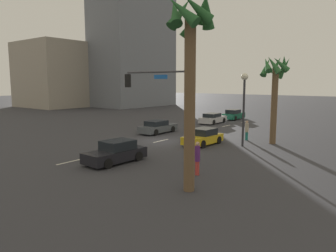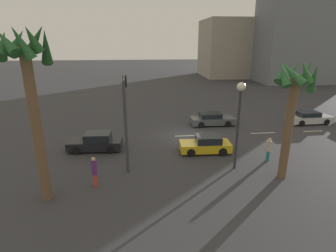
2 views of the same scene
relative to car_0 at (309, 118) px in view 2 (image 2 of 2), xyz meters
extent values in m
plane|color=#333338|center=(13.93, 2.55, -0.61)|extent=(220.00, 220.00, 0.00)
cube|color=silver|center=(1.15, 2.55, -0.61)|extent=(1.97, 0.14, 0.01)
cube|color=silver|center=(6.28, 2.55, -0.61)|extent=(2.44, 0.14, 0.01)
cube|color=silver|center=(13.84, 2.55, -0.61)|extent=(2.13, 0.14, 0.01)
cube|color=silver|center=(23.49, 2.55, -0.61)|extent=(2.11, 0.14, 0.01)
cube|color=#B7B7BC|center=(-0.06, 0.00, -0.12)|extent=(4.65, 1.89, 0.67)
cube|color=black|center=(0.22, 0.01, 0.46)|extent=(2.25, 1.61, 0.48)
cylinder|color=black|center=(-1.46, -0.87, -0.29)|extent=(0.65, 0.24, 0.64)
cylinder|color=black|center=(-1.51, 0.78, -0.29)|extent=(0.65, 0.24, 0.64)
cylinder|color=black|center=(1.39, -0.78, -0.29)|extent=(0.65, 0.24, 0.64)
cylinder|color=black|center=(1.34, 0.87, -0.29)|extent=(0.65, 0.24, 0.64)
cube|color=black|center=(21.78, 5.06, -0.11)|extent=(4.32, 2.00, 0.69)
cube|color=black|center=(21.53, 5.08, 0.54)|extent=(2.11, 1.67, 0.60)
cylinder|color=black|center=(23.13, 5.85, -0.29)|extent=(0.65, 0.25, 0.64)
cylinder|color=black|center=(23.05, 4.16, -0.29)|extent=(0.65, 0.25, 0.64)
cylinder|color=black|center=(20.51, 5.97, -0.29)|extent=(0.65, 0.25, 0.64)
cylinder|color=black|center=(20.43, 4.28, -0.29)|extent=(0.65, 0.25, 0.64)
cube|color=gold|center=(13.00, 6.44, -0.13)|extent=(4.05, 1.88, 0.65)
cube|color=black|center=(12.77, 6.45, 0.48)|extent=(1.97, 1.60, 0.56)
cylinder|color=black|center=(14.27, 7.21, -0.29)|extent=(0.65, 0.24, 0.64)
cylinder|color=black|center=(14.21, 5.57, -0.29)|extent=(0.65, 0.24, 0.64)
cylinder|color=black|center=(11.80, 7.30, -0.29)|extent=(0.65, 0.24, 0.64)
cylinder|color=black|center=(11.74, 5.67, -0.29)|extent=(0.65, 0.24, 0.64)
cube|color=#474C51|center=(10.48, -0.55, -0.12)|extent=(4.57, 1.80, 0.67)
cube|color=black|center=(10.75, -0.55, 0.46)|extent=(2.20, 1.57, 0.50)
cylinder|color=black|center=(9.07, -1.39, -0.29)|extent=(0.64, 0.22, 0.64)
cylinder|color=black|center=(9.06, 0.28, -0.29)|extent=(0.64, 0.22, 0.64)
cylinder|color=black|center=(11.90, -1.38, -0.29)|extent=(0.64, 0.22, 0.64)
cylinder|color=black|center=(11.89, 0.29, -0.29)|extent=(0.64, 0.22, 0.64)
cylinder|color=#38383D|center=(19.01, 9.21, 2.48)|extent=(0.20, 0.20, 6.19)
cylinder|color=#38383D|center=(19.12, 6.52, 5.33)|extent=(0.34, 5.38, 0.12)
cube|color=black|center=(19.23, 3.83, 4.75)|extent=(0.33, 0.33, 0.95)
sphere|color=red|center=(19.24, 3.65, 5.05)|extent=(0.20, 0.20, 0.20)
sphere|color=#392605|center=(19.24, 3.65, 4.75)|extent=(0.20, 0.20, 0.20)
sphere|color=black|center=(19.24, 3.65, 4.45)|extent=(0.20, 0.20, 0.20)
cube|color=#1959B2|center=(19.11, 6.79, 5.01)|extent=(0.08, 1.10, 0.28)
cylinder|color=#2D2D33|center=(11.61, 9.43, 2.10)|extent=(0.18, 0.18, 5.43)
sphere|color=#F2EACC|center=(11.61, 9.43, 5.10)|extent=(0.56, 0.56, 0.56)
cylinder|color=#BF3833|center=(20.91, 10.90, -0.21)|extent=(0.31, 0.31, 0.81)
cylinder|color=#59266B|center=(20.91, 10.90, 0.64)|extent=(0.41, 0.41, 0.88)
sphere|color=tan|center=(20.91, 10.90, 1.20)|extent=(0.24, 0.24, 0.24)
cylinder|color=#1E7266|center=(8.76, 8.52, -0.24)|extent=(0.35, 0.35, 0.75)
cylinder|color=#B2A58C|center=(8.76, 8.52, 0.55)|extent=(0.47, 0.47, 0.82)
sphere|color=tan|center=(8.76, 8.52, 1.07)|extent=(0.22, 0.22, 0.22)
cylinder|color=brown|center=(23.38, 12.00, 3.53)|extent=(0.53, 0.53, 8.29)
cone|color=#235628|center=(24.24, 12.15, 7.72)|extent=(0.83, 1.74, 1.57)
cone|color=#235628|center=(23.84, 12.63, 7.82)|extent=(1.59, 1.37, 1.41)
cone|color=#235628|center=(23.16, 12.74, 7.78)|extent=(1.24, 0.86, 1.64)
cone|color=#235628|center=(22.84, 12.30, 7.95)|extent=(1.01, 1.20, 1.35)
cone|color=#235628|center=(22.49, 11.68, 7.59)|extent=(1.06, 1.65, 1.87)
cone|color=#235628|center=(23.08, 11.22, 7.91)|extent=(1.57, 1.05, 1.68)
cone|color=#235628|center=(23.90, 11.51, 7.77)|extent=(1.30, 1.32, 1.49)
cylinder|color=brown|center=(8.99, 11.01, 2.66)|extent=(0.53, 0.53, 6.56)
cone|color=#2D6633|center=(9.79, 11.09, 6.08)|extent=(0.69, 1.44, 1.63)
cone|color=#2D6633|center=(9.52, 11.58, 6.11)|extent=(1.51, 1.46, 1.41)
cone|color=#2D6633|center=(8.85, 11.64, 6.22)|extent=(1.21, 0.80, 1.39)
cone|color=#2D6633|center=(8.17, 11.43, 5.85)|extent=(1.18, 1.61, 1.84)
cone|color=#2D6633|center=(8.29, 10.81, 6.08)|extent=(0.85, 1.23, 1.57)
cone|color=#2D6633|center=(8.87, 10.14, 5.94)|extent=(1.52, 0.76, 1.76)
cone|color=#2D6633|center=(9.48, 10.43, 6.11)|extent=(1.48, 1.36, 1.47)
cube|color=#9E9384|center=(-7.20, -41.50, 6.21)|extent=(18.24, 14.61, 13.64)
cube|color=slate|center=(-16.29, -29.58, 14.26)|extent=(17.73, 10.97, 29.75)
camera|label=1|loc=(35.93, 20.37, 4.65)|focal=34.10mm
camera|label=2|loc=(18.02, 25.61, 7.84)|focal=28.29mm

